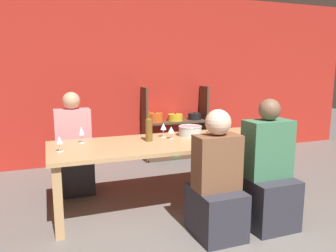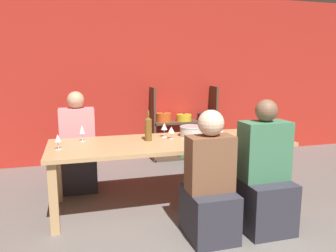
% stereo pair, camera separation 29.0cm
% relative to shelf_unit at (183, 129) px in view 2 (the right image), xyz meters
% --- Properties ---
extents(wall_back_red, '(8.80, 0.06, 2.70)m').
position_rel_shelf_unit_xyz_m(wall_back_red, '(-0.78, 0.20, 0.85)').
color(wall_back_red, red).
rests_on(wall_back_red, ground_plane).
extents(shelf_unit, '(1.10, 0.30, 1.21)m').
position_rel_shelf_unit_xyz_m(shelf_unit, '(0.00, 0.00, 0.00)').
color(shelf_unit, '#4C3828').
rests_on(shelf_unit, ground_plane).
extents(dining_table, '(2.60, 0.92, 0.72)m').
position_rel_shelf_unit_xyz_m(dining_table, '(-0.74, -1.75, 0.15)').
color(dining_table, tan).
rests_on(dining_table, ground_plane).
extents(mixing_bowl, '(0.28, 0.28, 0.12)m').
position_rel_shelf_unit_xyz_m(mixing_bowl, '(-0.43, -1.57, 0.29)').
color(mixing_bowl, '#B7BABC').
rests_on(mixing_bowl, dining_table).
extents(wine_bottle_green, '(0.08, 0.08, 0.34)m').
position_rel_shelf_unit_xyz_m(wine_bottle_green, '(-0.97, -1.68, 0.36)').
color(wine_bottle_green, brown).
rests_on(wine_bottle_green, dining_table).
extents(wine_glass_white_a, '(0.06, 0.06, 0.14)m').
position_rel_shelf_unit_xyz_m(wine_glass_white_a, '(0.10, -2.02, 0.32)').
color(wine_glass_white_a, white).
rests_on(wine_glass_white_a, dining_table).
extents(wine_glass_red_a, '(0.06, 0.06, 0.18)m').
position_rel_shelf_unit_xyz_m(wine_glass_red_a, '(-1.67, -1.51, 0.35)').
color(wine_glass_red_a, white).
rests_on(wine_glass_red_a, dining_table).
extents(wine_glass_empty_a, '(0.07, 0.07, 0.15)m').
position_rel_shelf_unit_xyz_m(wine_glass_empty_a, '(-1.91, -1.82, 0.33)').
color(wine_glass_empty_a, white).
rests_on(wine_glass_empty_a, dining_table).
extents(wine_glass_empty_b, '(0.08, 0.08, 0.15)m').
position_rel_shelf_unit_xyz_m(wine_glass_empty_b, '(-0.18, -1.81, 0.34)').
color(wine_glass_empty_b, white).
rests_on(wine_glass_empty_b, dining_table).
extents(wine_glass_empty_c, '(0.07, 0.07, 0.17)m').
position_rel_shelf_unit_xyz_m(wine_glass_empty_c, '(0.35, -1.95, 0.34)').
color(wine_glass_empty_c, white).
rests_on(wine_glass_empty_c, dining_table).
extents(wine_glass_white_b, '(0.08, 0.08, 0.14)m').
position_rel_shelf_unit_xyz_m(wine_glass_white_b, '(-0.70, -1.64, 0.32)').
color(wine_glass_white_b, white).
rests_on(wine_glass_white_b, dining_table).
extents(wine_glass_red_b, '(0.07, 0.07, 0.17)m').
position_rel_shelf_unit_xyz_m(wine_glass_red_b, '(-0.75, -1.53, 0.34)').
color(wine_glass_red_b, white).
rests_on(wine_glass_red_b, dining_table).
extents(wine_glass_empty_d, '(0.07, 0.07, 0.16)m').
position_rel_shelf_unit_xyz_m(wine_glass_empty_d, '(-0.12, -1.51, 0.34)').
color(wine_glass_empty_d, white).
rests_on(wine_glass_empty_d, dining_table).
extents(cell_phone, '(0.15, 0.16, 0.01)m').
position_rel_shelf_unit_xyz_m(cell_phone, '(0.38, -1.55, 0.23)').
color(cell_phone, silver).
rests_on(cell_phone, dining_table).
extents(person_near_a, '(0.41, 0.51, 1.16)m').
position_rel_shelf_unit_xyz_m(person_near_a, '(-0.61, -2.56, -0.07)').
color(person_near_a, '#2D2D38').
rests_on(person_near_a, ground_plane).
extents(person_far_a, '(0.42, 0.53, 1.23)m').
position_rel_shelf_unit_xyz_m(person_far_a, '(-1.72, -0.98, -0.05)').
color(person_far_a, '#2D2D38').
rests_on(person_far_a, ground_plane).
extents(person_near_b, '(0.45, 0.56, 1.23)m').
position_rel_shelf_unit_xyz_m(person_near_b, '(-0.06, -2.54, -0.05)').
color(person_near_b, '#2D2D38').
rests_on(person_near_b, ground_plane).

